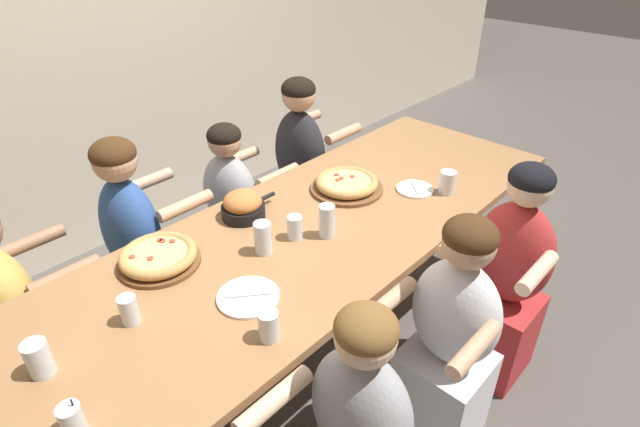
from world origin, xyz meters
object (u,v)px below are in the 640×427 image
(drinking_glass_d, at_px, (269,327))
(diner_far_midright, at_px, (301,178))
(empty_plate_b, at_px, (248,297))
(cocktail_glass_blue, at_px, (72,421))
(diner_near_center, at_px, (449,345))
(drinking_glass_e, at_px, (295,227))
(drinking_glass_b, at_px, (39,360))
(diner_far_center, at_px, (234,221))
(skillet_bowl, at_px, (243,206))
(pizza_board_second, at_px, (159,257))
(drinking_glass_f, at_px, (263,238))
(diner_far_left, at_px, (17,328))
(drinking_glass_g, at_px, (129,311))
(empty_plate_a, at_px, (415,189))
(drinking_glass_c, at_px, (327,223))
(pizza_board_main, at_px, (347,184))
(drinking_glass_a, at_px, (447,182))
(diner_near_midright, at_px, (505,285))
(diner_far_midleft, at_px, (139,258))

(drinking_glass_d, distance_m, diner_far_midright, 1.63)
(empty_plate_b, xyz_separation_m, cocktail_glass_blue, (-0.67, -0.07, 0.04))
(empty_plate_b, relative_size, diner_near_center, 0.21)
(drinking_glass_e, bearing_deg, drinking_glass_b, 177.18)
(diner_far_center, bearing_deg, skillet_bowl, -29.56)
(pizza_board_second, xyz_separation_m, drinking_glass_f, (0.34, -0.25, 0.04))
(drinking_glass_d, distance_m, diner_far_left, 1.22)
(cocktail_glass_blue, relative_size, drinking_glass_g, 1.14)
(drinking_glass_f, bearing_deg, empty_plate_a, -10.83)
(drinking_glass_f, distance_m, diner_near_center, 0.87)
(cocktail_glass_blue, xyz_separation_m, drinking_glass_c, (1.17, 0.13, 0.02))
(skillet_bowl, height_order, drinking_glass_e, skillet_bowl)
(drinking_glass_d, relative_size, diner_far_left, 0.10)
(pizza_board_main, xyz_separation_m, drinking_glass_g, (-1.22, -0.06, 0.02))
(skillet_bowl, bearing_deg, empty_plate_b, -128.25)
(empty_plate_b, relative_size, diner_far_center, 0.22)
(drinking_glass_c, bearing_deg, drinking_glass_e, 139.96)
(empty_plate_a, distance_m, drinking_glass_e, 0.72)
(diner_far_center, height_order, diner_far_midright, diner_far_midright)
(pizza_board_main, xyz_separation_m, pizza_board_second, (-0.97, 0.16, 0.00))
(drinking_glass_b, xyz_separation_m, drinking_glass_c, (1.15, -0.14, 0.01))
(drinking_glass_a, bearing_deg, diner_near_midright, -106.35)
(empty_plate_a, distance_m, drinking_glass_a, 0.16)
(drinking_glass_c, distance_m, drinking_glass_g, 0.86)
(drinking_glass_f, xyz_separation_m, diner_far_left, (-0.82, 0.68, -0.37))
(skillet_bowl, xyz_separation_m, cocktail_glass_blue, (-1.03, -0.52, -0.01))
(pizza_board_second, bearing_deg, skillet_bowl, 3.64)
(drinking_glass_b, bearing_deg, diner_far_midright, 20.10)
(empty_plate_b, bearing_deg, diner_far_midleft, 90.35)
(pizza_board_second, bearing_deg, diner_far_left, 137.75)
(drinking_glass_b, relative_size, drinking_glass_f, 0.87)
(pizza_board_main, height_order, diner_near_midright, diner_near_midright)
(drinking_glass_d, bearing_deg, drinking_glass_b, 144.65)
(empty_plate_a, height_order, diner_near_center, diner_near_center)
(diner_near_midright, bearing_deg, drinking_glass_d, 73.03)
(skillet_bowl, bearing_deg, cocktail_glass_blue, -153.21)
(drinking_glass_e, bearing_deg, drinking_glass_f, 172.32)
(empty_plate_b, distance_m, drinking_glass_f, 0.29)
(drinking_glass_c, height_order, drinking_glass_e, drinking_glass_c)
(skillet_bowl, bearing_deg, diner_near_center, -78.36)
(drinking_glass_f, height_order, diner_far_left, diner_far_left)
(drinking_glass_a, bearing_deg, skillet_bowl, 145.55)
(drinking_glass_c, xyz_separation_m, drinking_glass_e, (-0.11, 0.09, -0.01))
(drinking_glass_e, bearing_deg, diner_far_midleft, 119.42)
(drinking_glass_e, xyz_separation_m, diner_far_center, (0.19, 0.70, -0.37))
(empty_plate_b, height_order, cocktail_glass_blue, cocktail_glass_blue)
(drinking_glass_g, bearing_deg, diner_far_left, 109.81)
(pizza_board_main, bearing_deg, skillet_bowl, 160.08)
(drinking_glass_g, distance_m, diner_near_midright, 1.63)
(diner_far_midright, bearing_deg, diner_far_center, -90.00)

